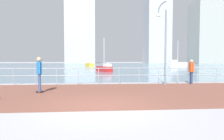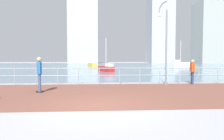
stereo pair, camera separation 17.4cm
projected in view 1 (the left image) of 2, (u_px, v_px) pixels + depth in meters
The scene contains 13 objects.
ground at pixel (97, 67), 46.74m from camera, with size 220.00×220.00×0.00m, color #9E9EA3.
brick_paving at pixel (99, 93), 9.77m from camera, with size 28.00×7.01×0.01m, color brown.
harbor_water at pixel (97, 65), 58.06m from camera, with size 180.00×88.00×0.00m, color slate.
waterfront_railing at pixel (99, 73), 13.22m from camera, with size 25.25×0.06×1.12m.
lamppost at pixel (163, 39), 12.96m from camera, with size 0.65×0.67×5.53m.
skateboarder at pixel (39, 71), 9.74m from camera, with size 0.41×0.55×1.80m.
bystander at pixel (191, 70), 13.36m from camera, with size 0.25×0.55×1.69m.
sailboat_navy at pixel (177, 64), 48.35m from camera, with size 4.83×2.42×6.50m.
sailboat_teal at pixel (104, 68), 27.85m from camera, with size 2.32×3.56×4.81m.
sailboat_blue at pixel (90, 64), 49.35m from camera, with size 2.44×4.18×5.61m.
tower_concrete at pixel (157, 24), 104.63m from camera, with size 12.11×13.48×43.46m.
tower_glass at pixel (81, 32), 99.21m from camera, with size 14.65×12.57×33.73m.
tower_steel at pixel (209, 33), 89.53m from camera, with size 15.55×11.33×29.72m.
Camera 1 is at (-0.13, -6.85, 1.65)m, focal length 31.21 mm.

